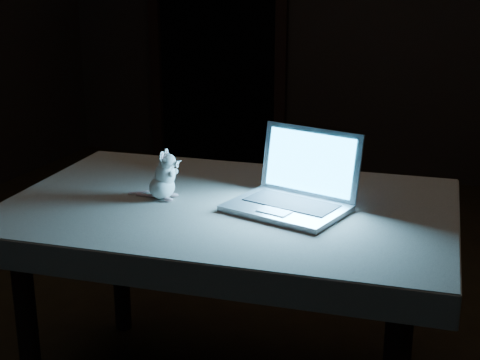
% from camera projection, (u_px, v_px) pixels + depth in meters
% --- Properties ---
extents(floor, '(5.00, 5.00, 0.00)m').
position_uv_depth(floor, '(238.00, 351.00, 2.66)').
color(floor, black).
rests_on(floor, ground).
extents(doorway, '(1.06, 0.36, 2.13)m').
position_uv_depth(doorway, '(217.00, 16.00, 4.95)').
color(doorway, black).
rests_on(doorway, back_wall).
extents(table, '(1.35, 0.92, 0.69)m').
position_uv_depth(table, '(230.00, 304.00, 2.29)').
color(table, black).
rests_on(table, floor).
extents(tablecloth, '(1.51, 1.14, 0.09)m').
position_uv_depth(tablecloth, '(225.00, 218.00, 2.17)').
color(tablecloth, '#B8A899').
rests_on(tablecloth, table).
extents(laptop, '(0.41, 0.38, 0.23)m').
position_uv_depth(laptop, '(287.00, 174.00, 2.07)').
color(laptop, '#A3A2A7').
rests_on(laptop, tablecloth).
extents(plush_mouse, '(0.15, 0.15, 0.16)m').
position_uv_depth(plush_mouse, '(162.00, 175.00, 2.19)').
color(plush_mouse, silver).
rests_on(plush_mouse, tablecloth).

